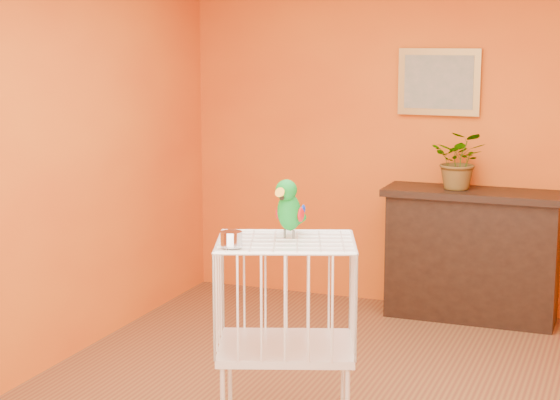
% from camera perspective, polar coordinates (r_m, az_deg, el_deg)
% --- Properties ---
extents(room_shell, '(4.50, 4.50, 4.50)m').
position_cam_1_polar(room_shell, '(5.04, 4.54, 4.10)').
color(room_shell, orange).
rests_on(room_shell, ground).
extents(console_cabinet, '(1.31, 0.47, 0.98)m').
position_cam_1_polar(console_cabinet, '(7.10, 11.61, -3.28)').
color(console_cabinet, black).
rests_on(console_cabinet, ground).
extents(potted_plant, '(0.39, 0.43, 0.34)m').
position_cam_1_polar(potted_plant, '(6.98, 10.87, 1.99)').
color(potted_plant, '#26722D').
rests_on(potted_plant, console_cabinet).
extents(framed_picture, '(0.62, 0.04, 0.50)m').
position_cam_1_polar(framed_picture, '(7.17, 9.67, 7.11)').
color(framed_picture, olive).
rests_on(framed_picture, room_shell).
extents(birdcage, '(0.83, 0.73, 1.07)m').
position_cam_1_polar(birdcage, '(4.90, 0.35, -8.38)').
color(birdcage, silver).
rests_on(birdcage, ground).
extents(feed_cup, '(0.11, 0.11, 0.08)m').
position_cam_1_polar(feed_cup, '(4.60, -2.98, -2.39)').
color(feed_cup, silver).
rests_on(feed_cup, birdcage).
extents(parrot, '(0.16, 0.28, 0.31)m').
position_cam_1_polar(parrot, '(4.80, 0.56, -0.48)').
color(parrot, '#59544C').
rests_on(parrot, birdcage).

